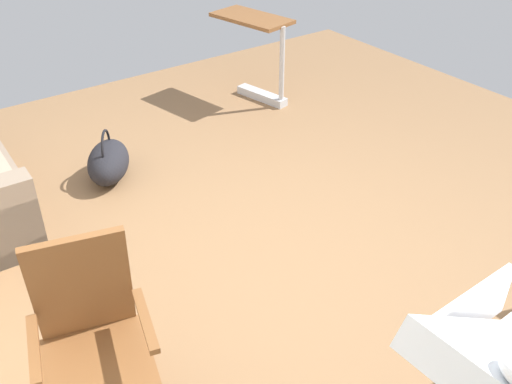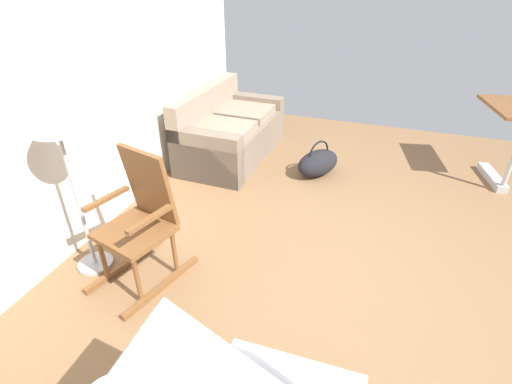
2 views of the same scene
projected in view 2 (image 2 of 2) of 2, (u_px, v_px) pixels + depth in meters
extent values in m
plane|color=olive|center=(355.00, 272.00, 3.09)|extent=(6.86, 6.86, 0.00)
cube|color=silver|center=(78.00, 79.00, 3.07)|extent=(5.69, 0.10, 2.70)
cube|color=silver|center=(295.00, 381.00, 1.62)|extent=(0.05, 0.56, 0.28)
cube|color=#7D6C5C|center=(232.00, 140.00, 4.83)|extent=(1.63, 0.90, 0.45)
cube|color=gray|center=(222.00, 131.00, 4.39)|extent=(0.69, 0.67, 0.10)
cube|color=gray|center=(246.00, 111.00, 4.97)|extent=(0.69, 0.67, 0.10)
cube|color=gray|center=(206.00, 104.00, 4.72)|extent=(1.60, 0.21, 0.40)
cube|color=#7D6C5C|center=(206.00, 157.00, 4.22)|extent=(0.21, 0.86, 0.60)
cube|color=#7D6C5C|center=(253.00, 116.00, 5.36)|extent=(0.21, 0.86, 0.60)
cube|color=brown|center=(125.00, 264.00, 3.13)|extent=(0.75, 0.23, 0.05)
cube|color=brown|center=(163.00, 286.00, 2.92)|extent=(0.75, 0.23, 0.05)
cylinder|color=brown|center=(137.00, 277.00, 2.69)|extent=(0.04, 0.04, 0.40)
cylinder|color=brown|center=(103.00, 257.00, 2.87)|extent=(0.04, 0.04, 0.40)
cylinder|color=brown|center=(174.00, 249.00, 2.95)|extent=(0.04, 0.04, 0.40)
cylinder|color=brown|center=(140.00, 232.00, 3.13)|extent=(0.04, 0.04, 0.40)
cube|color=brown|center=(135.00, 232.00, 2.81)|extent=(0.57, 0.58, 0.04)
cube|color=brown|center=(149.00, 186.00, 2.79)|extent=(0.23, 0.45, 0.60)
cube|color=brown|center=(150.00, 219.00, 2.57)|extent=(0.38, 0.14, 0.03)
cube|color=brown|center=(106.00, 199.00, 2.79)|extent=(0.38, 0.14, 0.03)
cylinder|color=#B2B5BA|center=(96.00, 263.00, 3.15)|extent=(0.28, 0.28, 0.03)
cylinder|color=#B2B5BA|center=(79.00, 204.00, 2.85)|extent=(0.03, 0.03, 1.15)
cone|color=silver|center=(52.00, 110.00, 2.47)|extent=(0.34, 0.34, 0.30)
cube|color=#B2B5BA|center=(492.00, 177.00, 4.37)|extent=(0.61, 0.24, 0.08)
cylinder|color=black|center=(501.00, 189.00, 4.16)|extent=(0.07, 0.07, 0.06)
cylinder|color=black|center=(483.00, 168.00, 4.60)|extent=(0.07, 0.07, 0.06)
cube|color=brown|center=(510.00, 107.00, 4.09)|extent=(0.87, 0.56, 0.04)
ellipsoid|color=black|center=(318.00, 163.00, 4.43)|extent=(0.64, 0.57, 0.30)
torus|color=black|center=(319.00, 153.00, 4.37)|extent=(0.26, 0.18, 0.30)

